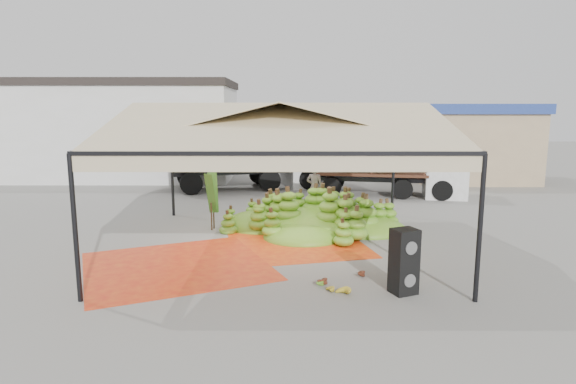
{
  "coord_description": "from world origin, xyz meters",
  "views": [
    {
      "loc": [
        0.23,
        -13.22,
        3.84
      ],
      "look_at": [
        0.2,
        1.5,
        1.3
      ],
      "focal_mm": 30.0,
      "sensor_mm": 36.0,
      "label": 1
    }
  ],
  "objects_px": {
    "truck_right": "(396,165)",
    "vendor": "(315,188)",
    "truck_left": "(258,155)",
    "banana_heap": "(317,208)",
    "speaker_stack": "(404,261)"
  },
  "relations": [
    {
      "from": "truck_right",
      "to": "vendor",
      "type": "bearing_deg",
      "value": -128.33
    },
    {
      "from": "speaker_stack",
      "to": "truck_right",
      "type": "distance_m",
      "value": 12.05
    },
    {
      "from": "banana_heap",
      "to": "vendor",
      "type": "relative_size",
      "value": 3.54
    },
    {
      "from": "banana_heap",
      "to": "speaker_stack",
      "type": "bearing_deg",
      "value": -74.86
    },
    {
      "from": "banana_heap",
      "to": "truck_right",
      "type": "height_order",
      "value": "truck_right"
    },
    {
      "from": "truck_left",
      "to": "truck_right",
      "type": "height_order",
      "value": "truck_left"
    },
    {
      "from": "banana_heap",
      "to": "truck_left",
      "type": "xyz_separation_m",
      "value": [
        -2.44,
        8.29,
        0.95
      ]
    },
    {
      "from": "banana_heap",
      "to": "vendor",
      "type": "bearing_deg",
      "value": 88.38
    },
    {
      "from": "banana_heap",
      "to": "speaker_stack",
      "type": "distance_m",
      "value": 5.79
    },
    {
      "from": "speaker_stack",
      "to": "truck_left",
      "type": "bearing_deg",
      "value": 83.3
    },
    {
      "from": "banana_heap",
      "to": "truck_right",
      "type": "xyz_separation_m",
      "value": [
        3.92,
        6.2,
        0.7
      ]
    },
    {
      "from": "banana_heap",
      "to": "truck_left",
      "type": "distance_m",
      "value": 8.7
    },
    {
      "from": "vendor",
      "to": "speaker_stack",
      "type": "bearing_deg",
      "value": 120.04
    },
    {
      "from": "banana_heap",
      "to": "vendor",
      "type": "distance_m",
      "value": 2.85
    },
    {
      "from": "speaker_stack",
      "to": "truck_right",
      "type": "xyz_separation_m",
      "value": [
        2.41,
        11.79,
        0.67
      ]
    }
  ]
}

